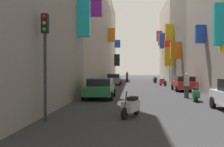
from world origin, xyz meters
TOP-DOWN VIEW (x-y plane):
  - ground_plane at (0.00, 30.00)m, footprint 140.00×140.00m
  - building_left_mid_a at (-8.00, 33.06)m, footprint 7.37×28.74m
  - building_left_mid_b at (-7.99, 53.72)m, footprint 7.25×12.57m
  - building_right_mid_b at (7.98, 36.62)m, footprint 7.40×13.82m
  - building_right_mid_c at (7.99, 51.75)m, footprint 7.39×16.48m
  - parked_car_green at (-3.50, 16.80)m, footprint 2.01×4.26m
  - parked_car_red at (3.68, 24.08)m, footprint 1.96×4.03m
  - parked_car_grey at (-3.68, 34.07)m, footprint 1.95×4.17m
  - scooter_red at (2.61, 32.24)m, footprint 0.78×1.90m
  - scooter_silver at (-1.30, 9.38)m, footprint 0.81×1.70m
  - scooter_black at (2.30, 39.71)m, footprint 0.69×1.81m
  - scooter_green at (2.82, 15.55)m, footprint 0.61×1.94m
  - pedestrian_crossing at (2.62, 17.45)m, footprint 0.40×0.40m
  - pedestrian_near_left at (-2.02, 41.51)m, footprint 0.51×0.51m
  - traffic_light_near_corner at (-4.64, 8.19)m, footprint 0.26×0.34m

SIDE VIEW (x-z plane):
  - ground_plane at x=0.00m, z-range 0.00..0.00m
  - scooter_silver at x=-1.30m, z-range -0.10..1.03m
  - scooter_black at x=2.30m, z-range -0.10..1.03m
  - scooter_green at x=2.82m, z-range -0.10..1.03m
  - scooter_red at x=2.61m, z-range -0.10..1.03m
  - parked_car_green at x=-3.50m, z-range 0.04..1.44m
  - parked_car_red at x=3.68m, z-range 0.04..1.45m
  - parked_car_grey at x=-3.68m, z-range 0.04..1.49m
  - pedestrian_near_left at x=-2.02m, z-range 0.00..1.75m
  - pedestrian_crossing at x=2.62m, z-range 0.00..1.76m
  - traffic_light_near_corner at x=-4.64m, z-range 0.76..4.95m
  - building_left_mid_a at x=-8.00m, z-range 0.00..12.67m
  - building_left_mid_b at x=-7.99m, z-range 0.00..14.76m
  - building_right_mid_c at x=7.99m, z-range 0.00..14.79m
  - building_right_mid_b at x=7.98m, z-range -0.01..16.78m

